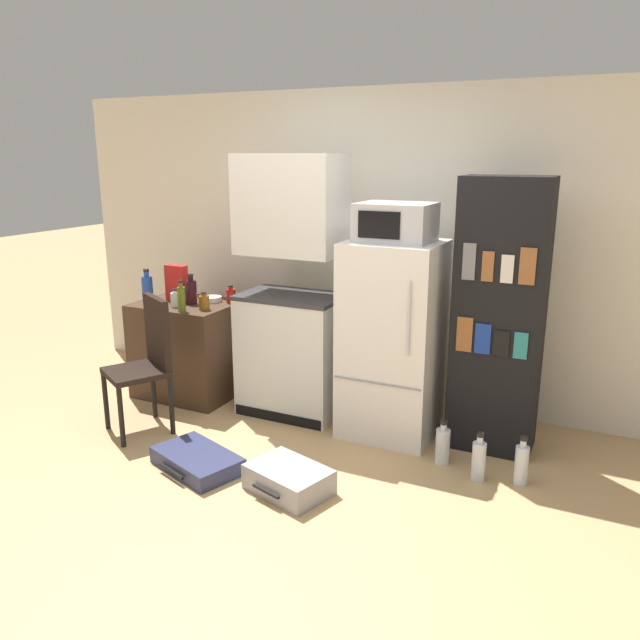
{
  "coord_description": "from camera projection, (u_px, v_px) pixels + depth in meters",
  "views": [
    {
      "loc": [
        1.64,
        -2.73,
        1.98
      ],
      "look_at": [
        -0.08,
        0.85,
        0.92
      ],
      "focal_mm": 35.0,
      "sensor_mm": 36.0,
      "label": 1
    }
  ],
  "objects": [
    {
      "name": "water_bottle_front",
      "position": [
        521.0,
        464.0,
        3.83
      ],
      "size": [
        0.08,
        0.08,
        0.32
      ],
      "color": "silver",
      "rests_on": "ground_plane"
    },
    {
      "name": "microwave",
      "position": [
        396.0,
        222.0,
        4.21
      ],
      "size": [
        0.5,
        0.41,
        0.26
      ],
      "color": "#B7B7BC",
      "rests_on": "refrigerator"
    },
    {
      "name": "ground_plane",
      "position": [
        268.0,
        510.0,
        3.58
      ],
      "size": [
        24.0,
        24.0,
        0.0
      ],
      "primitive_type": "plane",
      "color": "tan"
    },
    {
      "name": "bottle_blue_soda",
      "position": [
        147.0,
        288.0,
        5.13
      ],
      "size": [
        0.09,
        0.09,
        0.28
      ],
      "color": "#1E47A3",
      "rests_on": "side_table"
    },
    {
      "name": "refrigerator",
      "position": [
        392.0,
        340.0,
        4.42
      ],
      "size": [
        0.65,
        0.61,
        1.4
      ],
      "color": "white",
      "rests_on": "ground_plane"
    },
    {
      "name": "bottle_amber_beer",
      "position": [
        204.0,
        302.0,
        4.88
      ],
      "size": [
        0.08,
        0.08,
        0.14
      ],
      "color": "brown",
      "rests_on": "side_table"
    },
    {
      "name": "chair",
      "position": [
        147.0,
        354.0,
        4.51
      ],
      "size": [
        0.55,
        0.55,
        0.99
      ],
      "rotation": [
        0.0,
        0.0,
        -0.52
      ],
      "color": "black",
      "rests_on": "ground_plane"
    },
    {
      "name": "bottle_wine_dark",
      "position": [
        191.0,
        291.0,
        5.06
      ],
      "size": [
        0.09,
        0.09,
        0.25
      ],
      "color": "black",
      "rests_on": "side_table"
    },
    {
      "name": "bottle_clear_short",
      "position": [
        175.0,
        299.0,
        4.98
      ],
      "size": [
        0.07,
        0.07,
        0.15
      ],
      "color": "silver",
      "rests_on": "side_table"
    },
    {
      "name": "water_bottle_middle",
      "position": [
        443.0,
        445.0,
        4.1
      ],
      "size": [
        0.09,
        0.09,
        0.3
      ],
      "color": "silver",
      "rests_on": "ground_plane"
    },
    {
      "name": "kitchen_hutch",
      "position": [
        292.0,
        297.0,
        4.74
      ],
      "size": [
        0.79,
        0.52,
        1.99
      ],
      "color": "silver",
      "rests_on": "ground_plane"
    },
    {
      "name": "bookshelf",
      "position": [
        499.0,
        317.0,
        4.16
      ],
      "size": [
        0.57,
        0.39,
        1.85
      ],
      "color": "black",
      "rests_on": "ground_plane"
    },
    {
      "name": "suitcase_small_flat",
      "position": [
        197.0,
        461.0,
        4.05
      ],
      "size": [
        0.67,
        0.53,
        0.11
      ],
      "rotation": [
        0.0,
        0.0,
        -0.34
      ],
      "color": "navy",
      "rests_on": "ground_plane"
    },
    {
      "name": "cereal_box",
      "position": [
        177.0,
        283.0,
        5.16
      ],
      "size": [
        0.19,
        0.07,
        0.3
      ],
      "color": "red",
      "rests_on": "side_table"
    },
    {
      "name": "bottle_olive_oil",
      "position": [
        181.0,
        298.0,
        4.82
      ],
      "size": [
        0.06,
        0.06,
        0.25
      ],
      "color": "#566619",
      "rests_on": "side_table"
    },
    {
      "name": "suitcase_large_flat",
      "position": [
        289.0,
        479.0,
        3.76
      ],
      "size": [
        0.56,
        0.47,
        0.16
      ],
      "rotation": [
        0.0,
        0.0,
        -0.3
      ],
      "color": "#99999E",
      "rests_on": "ground_plane"
    },
    {
      "name": "bowl",
      "position": [
        212.0,
        299.0,
        5.16
      ],
      "size": [
        0.15,
        0.15,
        0.04
      ],
      "color": "silver",
      "rests_on": "side_table"
    },
    {
      "name": "wall_back",
      "position": [
        415.0,
        251.0,
        4.92
      ],
      "size": [
        6.4,
        0.1,
        2.48
      ],
      "color": "silver",
      "rests_on": "ground_plane"
    },
    {
      "name": "bottle_ketchup_red",
      "position": [
        231.0,
        295.0,
        5.11
      ],
      "size": [
        0.08,
        0.08,
        0.15
      ],
      "color": "#AD1914",
      "rests_on": "side_table"
    },
    {
      "name": "side_table",
      "position": [
        189.0,
        349.0,
        5.23
      ],
      "size": [
        0.8,
        0.62,
        0.79
      ],
      "color": "#422D1E",
      "rests_on": "ground_plane"
    },
    {
      "name": "water_bottle_back",
      "position": [
        479.0,
        460.0,
        3.88
      ],
      "size": [
        0.09,
        0.09,
        0.32
      ],
      "color": "silver",
      "rests_on": "ground_plane"
    }
  ]
}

